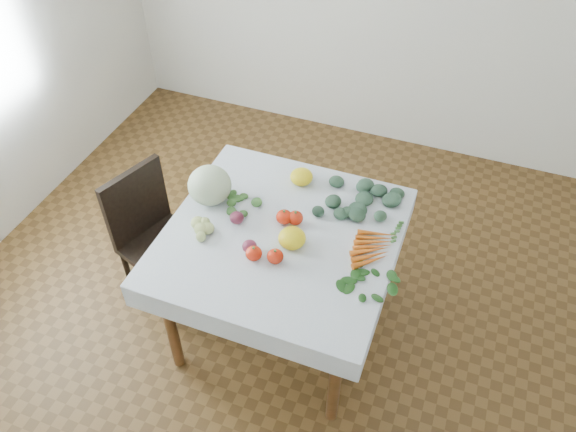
# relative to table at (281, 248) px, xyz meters

# --- Properties ---
(ground) EXTENTS (4.00, 4.00, 0.00)m
(ground) POSITION_rel_table_xyz_m (0.00, 0.00, -0.65)
(ground) COLOR brown
(table) EXTENTS (1.00, 1.00, 0.75)m
(table) POSITION_rel_table_xyz_m (0.00, 0.00, 0.00)
(table) COLOR brown
(table) RESTS_ON ground
(tablecloth) EXTENTS (1.12, 1.12, 0.01)m
(tablecloth) POSITION_rel_table_xyz_m (0.00, 0.00, 0.10)
(tablecloth) COLOR white
(tablecloth) RESTS_ON table
(chair) EXTENTS (0.50, 0.50, 0.87)m
(chair) POSITION_rel_table_xyz_m (-0.78, -0.00, -0.16)
(chair) COLOR black
(chair) RESTS_ON ground
(cabbage) EXTENTS (0.29, 0.29, 0.20)m
(cabbage) POSITION_rel_table_xyz_m (-0.43, 0.10, 0.20)
(cabbage) COLOR #AFC1A1
(cabbage) RESTS_ON tablecloth
(tomato_a) EXTENTS (0.10, 0.10, 0.07)m
(tomato_a) POSITION_rel_table_xyz_m (-0.02, 0.08, 0.14)
(tomato_a) COLOR red
(tomato_a) RESTS_ON tablecloth
(tomato_b) EXTENTS (0.10, 0.10, 0.07)m
(tomato_b) POSITION_rel_table_xyz_m (0.04, 0.10, 0.14)
(tomato_b) COLOR red
(tomato_b) RESTS_ON tablecloth
(tomato_c) EXTENTS (0.10, 0.10, 0.07)m
(tomato_c) POSITION_rel_table_xyz_m (-0.06, -0.19, 0.14)
(tomato_c) COLOR red
(tomato_c) RESTS_ON tablecloth
(tomato_d) EXTENTS (0.09, 0.09, 0.07)m
(tomato_d) POSITION_rel_table_xyz_m (0.04, -0.17, 0.14)
(tomato_d) COLOR red
(tomato_d) RESTS_ON tablecloth
(heirloom_back) EXTENTS (0.15, 0.15, 0.09)m
(heirloom_back) POSITION_rel_table_xyz_m (-0.04, 0.40, 0.15)
(heirloom_back) COLOR yellow
(heirloom_back) RESTS_ON tablecloth
(heirloom_front) EXTENTS (0.17, 0.17, 0.09)m
(heirloom_front) POSITION_rel_table_xyz_m (0.07, -0.05, 0.15)
(heirloom_front) COLOR yellow
(heirloom_front) RESTS_ON tablecloth
(onion_a) EXTENTS (0.08, 0.08, 0.06)m
(onion_a) POSITION_rel_table_xyz_m (-0.24, -0.00, 0.13)
(onion_a) COLOR #5C1A36
(onion_a) RESTS_ON tablecloth
(onion_b) EXTENTS (0.09, 0.09, 0.06)m
(onion_b) POSITION_rel_table_xyz_m (-0.10, -0.16, 0.13)
(onion_b) COLOR #5C1A36
(onion_b) RESTS_ON tablecloth
(tomatillo_cluster) EXTENTS (0.15, 0.14, 0.05)m
(tomatillo_cluster) POSITION_rel_table_xyz_m (-0.35, -0.14, 0.13)
(tomatillo_cluster) COLOR #CADE80
(tomatillo_cluster) RESTS_ON tablecloth
(carrot_bunch) EXTENTS (0.19, 0.30, 0.03)m
(carrot_bunch) POSITION_rel_table_xyz_m (0.45, 0.06, 0.12)
(carrot_bunch) COLOR orange
(carrot_bunch) RESTS_ON tablecloth
(kale_bunch) EXTENTS (0.39, 0.30, 0.05)m
(kale_bunch) POSITION_rel_table_xyz_m (0.30, 0.32, 0.13)
(kale_bunch) COLOR #33543F
(kale_bunch) RESTS_ON tablecloth
(basil_bunch) EXTENTS (0.29, 0.20, 0.01)m
(basil_bunch) POSITION_rel_table_xyz_m (0.47, -0.14, 0.11)
(basil_bunch) COLOR #1B4E18
(basil_bunch) RESTS_ON tablecloth
(dill_bunch) EXTENTS (0.21, 0.17, 0.02)m
(dill_bunch) POSITION_rel_table_xyz_m (-0.25, 0.12, 0.11)
(dill_bunch) COLOR #467A38
(dill_bunch) RESTS_ON tablecloth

